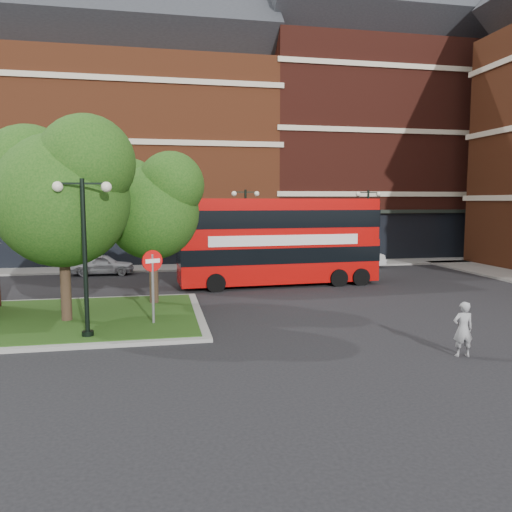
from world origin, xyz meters
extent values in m
plane|color=black|center=(0.00, 0.00, 0.00)|extent=(120.00, 120.00, 0.00)
cube|color=slate|center=(0.00, 16.50, 0.06)|extent=(44.00, 3.00, 0.12)
cube|color=brown|center=(-8.00, 24.00, 7.00)|extent=(26.00, 12.00, 14.00)
cube|color=#471911|center=(14.00, 24.00, 8.00)|extent=(18.00, 12.00, 16.00)
cube|color=gray|center=(-8.00, 3.00, 0.06)|extent=(12.60, 7.60, 0.12)
cube|color=#19380F|center=(-8.00, 3.00, 0.07)|extent=(12.00, 7.00, 0.15)
cylinder|color=#2D2116|center=(-6.50, 2.50, 1.96)|extent=(0.36, 0.36, 3.92)
sphere|color=#164010|center=(-6.50, 2.50, 4.34)|extent=(4.60, 4.60, 4.60)
sphere|color=#164010|center=(-7.65, 3.19, 5.25)|extent=(3.45, 3.45, 3.45)
sphere|color=#164010|center=(-5.58, 2.04, 5.60)|extent=(3.22, 3.22, 3.22)
cylinder|color=#2D2116|center=(-3.50, 5.00, 1.74)|extent=(0.36, 0.36, 3.47)
sphere|color=#164010|center=(-3.50, 5.00, 3.84)|extent=(3.80, 3.80, 3.80)
sphere|color=#164010|center=(-4.45, 5.57, 4.65)|extent=(2.85, 2.85, 2.85)
sphere|color=#164010|center=(-2.74, 4.62, 4.96)|extent=(2.66, 2.66, 2.66)
cylinder|color=black|center=(-5.50, 0.20, 2.50)|extent=(0.14, 0.14, 5.00)
cylinder|color=black|center=(-5.50, 0.20, 0.15)|extent=(0.36, 0.36, 0.30)
cube|color=black|center=(-5.50, 0.20, 4.85)|extent=(1.40, 0.06, 0.06)
sphere|color=#F2EACC|center=(-6.20, 0.20, 4.75)|extent=(0.32, 0.32, 0.32)
sphere|color=#F2EACC|center=(-4.80, 0.20, 4.75)|extent=(0.32, 0.32, 0.32)
cylinder|color=black|center=(2.00, 14.50, 2.50)|extent=(0.14, 0.14, 5.00)
cylinder|color=black|center=(2.00, 14.50, 0.15)|extent=(0.36, 0.36, 0.30)
cube|color=black|center=(2.00, 14.50, 4.85)|extent=(1.40, 0.06, 0.06)
sphere|color=#F2EACC|center=(1.30, 14.50, 4.75)|extent=(0.32, 0.32, 0.32)
sphere|color=#F2EACC|center=(2.70, 14.50, 4.75)|extent=(0.32, 0.32, 0.32)
cylinder|color=black|center=(10.00, 14.50, 2.50)|extent=(0.14, 0.14, 5.00)
cylinder|color=black|center=(10.00, 14.50, 0.15)|extent=(0.36, 0.36, 0.30)
cube|color=black|center=(10.00, 14.50, 4.85)|extent=(1.40, 0.06, 0.06)
sphere|color=#F2EACC|center=(9.30, 14.50, 4.75)|extent=(0.32, 0.32, 0.32)
sphere|color=#F2EACC|center=(10.70, 14.50, 4.75)|extent=(0.32, 0.32, 0.32)
cube|color=#AA0806|center=(2.76, 9.04, 1.39)|extent=(10.29, 2.86, 1.94)
cube|color=#AA0806|center=(2.76, 9.04, 3.33)|extent=(10.19, 2.84, 1.94)
cube|color=black|center=(2.76, 9.04, 3.43)|extent=(10.29, 2.86, 0.88)
cube|color=silver|center=(2.83, 7.86, 2.41)|extent=(7.62, 0.45, 0.51)
imported|color=gray|center=(4.99, -3.50, 0.78)|extent=(0.61, 0.44, 1.56)
imported|color=#B5B7BD|center=(-6.56, 14.50, 0.62)|extent=(3.67, 1.56, 1.24)
imported|color=silver|center=(8.77, 14.50, 0.76)|extent=(4.67, 1.84, 1.51)
cylinder|color=slate|center=(-3.50, 1.50, 1.26)|extent=(0.09, 0.09, 2.53)
cylinder|color=red|center=(-3.50, 1.50, 2.30)|extent=(0.69, 0.36, 0.73)
cube|color=white|center=(-3.50, 1.50, 2.30)|extent=(0.49, 0.26, 0.14)
camera|label=1|loc=(-3.28, -15.68, 4.34)|focal=35.00mm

